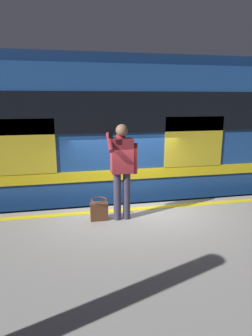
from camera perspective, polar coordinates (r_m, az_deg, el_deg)
The scene contains 8 objects.
ground_plane at distance 6.82m, azimuth 0.88°, elevation -16.14°, with size 24.23×24.23×0.00m, color #4C4742.
platform at distance 4.55m, azimuth 8.21°, elevation -24.76°, with size 14.52×4.88×1.13m, color gray.
safety_line at distance 6.06m, azimuth 1.53°, elevation -8.19°, with size 14.23×0.16×0.01m, color yellow.
track_rail_near at distance 7.97m, azimuth -1.27°, elevation -10.88°, with size 18.88×0.08×0.16m, color slate.
track_rail_far at distance 9.28m, azimuth -2.88°, elevation -7.27°, with size 18.88×0.08×0.16m, color slate.
train_carriage at distance 7.95m, azimuth -4.50°, elevation 8.19°, with size 11.28×3.07×4.20m.
passenger at distance 5.29m, azimuth -0.81°, elevation 0.75°, with size 0.57×0.55×1.81m.
handbag at distance 5.51m, azimuth -5.38°, elevation -8.36°, with size 0.33×0.30×0.42m.
Camera 1 is at (1.29, 5.78, 3.38)m, focal length 30.63 mm.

